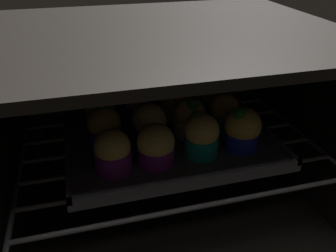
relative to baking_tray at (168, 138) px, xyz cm
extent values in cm
cube|color=black|center=(0.00, 0.44, -15.43)|extent=(59.00, 47.00, 1.50)
cube|color=black|center=(0.00, 0.44, 20.07)|extent=(59.00, 47.00, 1.50)
cube|color=black|center=(0.00, 23.19, 2.32)|extent=(59.00, 1.50, 34.00)
cube|color=black|center=(-28.75, 0.44, 2.32)|extent=(1.50, 47.00, 34.00)
cube|color=black|center=(28.75, 0.44, 2.32)|extent=(1.50, 47.00, 34.00)
cylinder|color=#4C494C|center=(0.00, -18.56, -1.08)|extent=(54.00, 0.80, 0.80)
cylinder|color=#4C494C|center=(0.00, -12.22, -1.08)|extent=(54.00, 0.80, 0.80)
cylinder|color=#4C494C|center=(0.00, -5.89, -1.08)|extent=(54.00, 0.80, 0.80)
cylinder|color=#4C494C|center=(0.00, 0.44, -1.08)|extent=(54.00, 0.80, 0.80)
cylinder|color=#4C494C|center=(0.00, 6.78, -1.08)|extent=(54.00, 0.80, 0.80)
cylinder|color=#4C494C|center=(0.00, 13.11, -1.08)|extent=(54.00, 0.80, 0.80)
cylinder|color=#4C494C|center=(0.00, 19.44, -1.08)|extent=(54.00, 0.80, 0.80)
cylinder|color=#4C494C|center=(-27.00, 0.44, -1.08)|extent=(0.80, 42.00, 0.80)
cylinder|color=#4C494C|center=(27.00, 0.44, -1.08)|extent=(0.80, 42.00, 0.80)
cube|color=#4C4C51|center=(0.00, 0.00, -0.08)|extent=(38.16, 30.43, 1.20)
cube|color=#4C4C51|center=(0.00, -14.82, 1.02)|extent=(38.16, 0.80, 1.00)
cube|color=#4C4C51|center=(0.00, 14.82, 1.02)|extent=(38.16, 0.80, 1.00)
cube|color=#4C4C51|center=(-18.68, 0.00, 1.02)|extent=(0.80, 30.43, 1.00)
cube|color=#4C4C51|center=(18.68, 0.00, 1.02)|extent=(0.80, 30.43, 1.00)
cylinder|color=#7A238C|center=(-11.36, -7.97, 2.30)|extent=(6.03, 6.03, 3.56)
sphere|color=#DBBC60|center=(-11.36, -7.97, 4.84)|extent=(5.87, 5.87, 5.87)
sphere|color=#28702D|center=(-11.48, -8.51, 6.72)|extent=(1.82, 1.82, 1.82)
cylinder|color=#7A238C|center=(-4.24, -8.03, 2.30)|extent=(6.03, 6.03, 3.56)
sphere|color=#DBBC60|center=(-4.24, -8.03, 4.61)|extent=(6.30, 6.30, 6.30)
sphere|color=#1E6023|center=(-4.34, -7.20, 6.64)|extent=(1.87, 1.87, 1.87)
cylinder|color=#0C8C84|center=(3.92, -7.47, 2.30)|extent=(6.03, 6.03, 3.56)
sphere|color=#DBBC60|center=(3.92, -7.47, 5.25)|extent=(5.99, 5.99, 5.99)
sphere|color=#19511E|center=(3.26, -6.74, 7.74)|extent=(1.98, 1.98, 1.98)
cylinder|color=#1928B7|center=(11.62, -7.34, 2.30)|extent=(6.03, 6.03, 3.56)
sphere|color=gold|center=(11.62, -7.34, 5.08)|extent=(6.53, 6.53, 6.53)
sphere|color=#1E6023|center=(10.43, -7.88, 7.76)|extent=(2.50, 2.50, 2.50)
cylinder|color=#1928B7|center=(-11.80, 0.22, 2.30)|extent=(6.03, 6.03, 3.56)
sphere|color=gold|center=(-11.80, 0.22, 4.97)|extent=(6.00, 6.00, 6.00)
sphere|color=#28702D|center=(-11.87, 0.26, 7.44)|extent=(1.90, 1.90, 1.90)
cylinder|color=#1928B7|center=(-3.62, -0.30, 2.30)|extent=(6.03, 6.03, 3.56)
sphere|color=#E0CC7A|center=(-3.62, -0.30, 4.57)|extent=(6.47, 6.47, 6.47)
sphere|color=#28702D|center=(-3.80, -0.30, 6.88)|extent=(1.64, 1.64, 1.64)
cylinder|color=silver|center=(4.15, -0.29, 2.30)|extent=(6.03, 6.03, 3.56)
sphere|color=gold|center=(4.15, -0.29, 5.05)|extent=(5.86, 5.86, 5.86)
sphere|color=#28702D|center=(4.14, -1.58, 7.26)|extent=(2.28, 2.28, 2.28)
cylinder|color=#0C8C84|center=(11.34, 0.31, 2.30)|extent=(6.03, 6.03, 3.56)
sphere|color=gold|center=(11.34, 0.31, 4.93)|extent=(5.91, 5.91, 5.91)
sphere|color=#19511E|center=(11.36, 0.16, 6.99)|extent=(2.04, 2.04, 2.04)
cylinder|color=#1928B7|center=(-11.97, 7.41, 2.30)|extent=(6.03, 6.03, 3.56)
sphere|color=#E0CC7A|center=(-11.97, 7.41, 5.19)|extent=(6.04, 6.04, 6.04)
cylinder|color=#1928B7|center=(-4.01, 7.87, 2.30)|extent=(6.03, 6.03, 3.56)
sphere|color=#E0CC7A|center=(-4.01, 7.87, 4.85)|extent=(5.92, 5.92, 5.92)
sphere|color=#1E6023|center=(-4.09, 7.82, 7.31)|extent=(2.06, 2.06, 2.06)
cylinder|color=silver|center=(3.77, 7.50, 2.30)|extent=(6.03, 6.03, 3.56)
sphere|color=#DBBC60|center=(3.77, 7.50, 4.65)|extent=(6.57, 6.57, 6.57)
sphere|color=#28702D|center=(4.05, 7.68, 6.58)|extent=(1.76, 1.76, 1.76)
cylinder|color=#0C8C84|center=(11.31, 7.47, 2.30)|extent=(6.03, 6.03, 3.56)
sphere|color=#DBBC60|center=(11.31, 7.47, 4.67)|extent=(6.17, 6.17, 6.17)
sphere|color=#1E6023|center=(10.52, 7.50, 6.81)|extent=(2.45, 2.45, 2.45)
camera|label=1|loc=(-14.99, -55.33, 34.81)|focal=37.22mm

